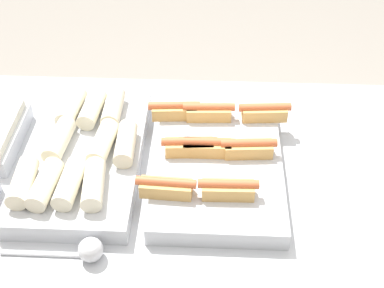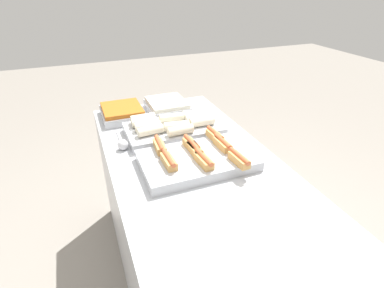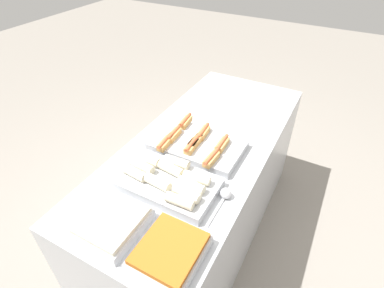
# 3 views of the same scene
# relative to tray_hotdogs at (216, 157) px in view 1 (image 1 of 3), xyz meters

# --- Properties ---
(counter) EXTENTS (1.89, 0.80, 0.88)m
(counter) POSITION_rel_tray_hotdogs_xyz_m (0.08, -0.00, -0.48)
(counter) COLOR #B7BABF
(counter) RESTS_ON ground_plane
(tray_hotdogs) EXTENTS (0.39, 0.53, 0.10)m
(tray_hotdogs) POSITION_rel_tray_hotdogs_xyz_m (0.00, 0.00, 0.00)
(tray_hotdogs) COLOR #B7BABF
(tray_hotdogs) RESTS_ON counter
(tray_wraps) EXTENTS (0.30, 0.53, 0.10)m
(tray_wraps) POSITION_rel_tray_hotdogs_xyz_m (-0.35, -0.01, 0.01)
(tray_wraps) COLOR #B7BABF
(tray_wraps) RESTS_ON counter
(serving_spoon_near) EXTENTS (0.23, 0.06, 0.06)m
(serving_spoon_near) POSITION_rel_tray_hotdogs_xyz_m (-0.28, -0.31, -0.01)
(serving_spoon_near) COLOR silver
(serving_spoon_near) RESTS_ON counter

